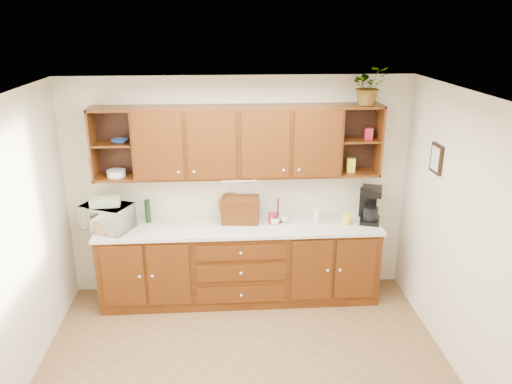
{
  "coord_description": "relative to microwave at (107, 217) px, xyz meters",
  "views": [
    {
      "loc": [
        -0.16,
        -3.82,
        3.2
      ],
      "look_at": [
        0.17,
        1.15,
        1.45
      ],
      "focal_mm": 35.0,
      "sensor_mm": 36.0,
      "label": 1
    }
  ],
  "objects": [
    {
      "name": "base_cabinets",
      "position": [
        1.48,
        -0.0,
        -0.64
      ],
      "size": [
        3.2,
        0.6,
        0.9
      ],
      "primitive_type": "cube",
      "color": "#371806",
      "rests_on": "floor"
    },
    {
      "name": "framed_picture",
      "position": [
        3.46,
        -0.55,
        0.76
      ],
      "size": [
        0.03,
        0.24,
        0.3
      ],
      "primitive_type": "cube",
      "color": "black",
      "rests_on": "right_wall"
    },
    {
      "name": "floor",
      "position": [
        1.48,
        -1.45,
        -1.09
      ],
      "size": [
        4.0,
        4.0,
        0.0
      ],
      "primitive_type": "plane",
      "color": "brown",
      "rests_on": "ground"
    },
    {
      "name": "towel_stack",
      "position": [
        0.0,
        0.0,
        0.19
      ],
      "size": [
        0.34,
        0.27,
        0.1
      ],
      "primitive_type": "cube",
      "rotation": [
        0.0,
        0.0,
        0.11
      ],
      "color": "#DFDA69",
      "rests_on": "microwave"
    },
    {
      "name": "canister_red",
      "position": [
        1.87,
        0.03,
        -0.08
      ],
      "size": [
        0.11,
        0.11,
        0.13
      ],
      "primitive_type": "cylinder",
      "rotation": [
        0.0,
        0.0,
        -0.14
      ],
      "color": "maroon",
      "rests_on": "countertop"
    },
    {
      "name": "canister_yellow",
      "position": [
        2.72,
        -0.04,
        -0.09
      ],
      "size": [
        0.12,
        0.12,
        0.12
      ],
      "primitive_type": "cylinder",
      "rotation": [
        0.0,
        0.0,
        -0.23
      ],
      "color": "yellow",
      "rests_on": "countertop"
    },
    {
      "name": "plate_stack",
      "position": [
        0.12,
        0.13,
        0.47
      ],
      "size": [
        0.25,
        0.25,
        0.07
      ],
      "primitive_type": "cylinder",
      "rotation": [
        0.0,
        0.0,
        0.22
      ],
      "color": "white",
      "rests_on": "upper_cabinets"
    },
    {
      "name": "wicker_basket",
      "position": [
        -0.04,
        -0.08,
        -0.07
      ],
      "size": [
        0.28,
        0.28,
        0.15
      ],
      "primitive_type": "cylinder",
      "rotation": [
        0.0,
        0.0,
        0.35
      ],
      "color": "#A77845",
      "rests_on": "countertop"
    },
    {
      "name": "countertop",
      "position": [
        1.48,
        -0.01,
        -0.17
      ],
      "size": [
        3.24,
        0.64,
        0.04
      ],
      "primitive_type": "cube",
      "color": "silver",
      "rests_on": "base_cabinets"
    },
    {
      "name": "bowl_stack",
      "position": [
        0.19,
        0.12,
        0.84
      ],
      "size": [
        0.2,
        0.2,
        0.04
      ],
      "primitive_type": "imported",
      "rotation": [
        0.0,
        0.0,
        -0.19
      ],
      "color": "navy",
      "rests_on": "upper_cabinets"
    },
    {
      "name": "potted_plant",
      "position": [
        2.9,
        0.09,
        1.41
      ],
      "size": [
        0.41,
        0.37,
        0.42
      ],
      "primitive_type": "imported",
      "rotation": [
        0.0,
        0.0,
        0.11
      ],
      "color": "#999999",
      "rests_on": "upper_cabinets"
    },
    {
      "name": "microwave",
      "position": [
        0.0,
        0.0,
        0.0
      ],
      "size": [
        0.63,
        0.55,
        0.29
      ],
      "primitive_type": "imported",
      "rotation": [
        0.0,
        0.0,
        -0.43
      ],
      "color": "beige",
      "rests_on": "countertop"
    },
    {
      "name": "bread_box",
      "position": [
        1.5,
        0.11,
        0.0
      ],
      "size": [
        0.45,
        0.32,
        0.3
      ],
      "primitive_type": "cube",
      "rotation": [
        0.0,
        0.0,
        -0.12
      ],
      "color": "#371806",
      "rests_on": "countertop"
    },
    {
      "name": "canister_white",
      "position": [
        2.37,
        -0.01,
        -0.05
      ],
      "size": [
        0.07,
        0.07,
        0.19
      ],
      "primitive_type": "cylinder",
      "rotation": [
        0.0,
        0.0,
        -0.02
      ],
      "color": "white",
      "rests_on": "countertop"
    },
    {
      "name": "ceiling",
      "position": [
        1.48,
        -1.45,
        1.51
      ],
      "size": [
        4.0,
        4.0,
        0.0
      ],
      "primitive_type": "plane",
      "rotation": [
        3.14,
        0.0,
        0.0
      ],
      "color": "white",
      "rests_on": "back_wall"
    },
    {
      "name": "back_wall",
      "position": [
        1.48,
        0.3,
        0.21
      ],
      "size": [
        4.0,
        0.0,
        4.0
      ],
      "primitive_type": "plane",
      "rotation": [
        1.57,
        0.0,
        0.0
      ],
      "color": "#EEE4C8",
      "rests_on": "floor"
    },
    {
      "name": "upper_cabinets",
      "position": [
        1.49,
        0.14,
        0.81
      ],
      "size": [
        3.2,
        0.33,
        0.8
      ],
      "color": "#371806",
      "rests_on": "back_wall"
    },
    {
      "name": "pantry_box_yellow",
      "position": [
        2.77,
        0.11,
        0.51
      ],
      "size": [
        0.09,
        0.07,
        0.16
      ],
      "primitive_type": "cube",
      "rotation": [
        0.0,
        0.0,
        -0.05
      ],
      "color": "yellow",
      "rests_on": "upper_cabinets"
    },
    {
      "name": "left_wall",
      "position": [
        -0.52,
        -1.45,
        0.21
      ],
      "size": [
        0.0,
        3.5,
        3.5
      ],
      "primitive_type": "plane",
      "rotation": [
        1.57,
        0.0,
        1.57
      ],
      "color": "#EEE4C8",
      "rests_on": "floor"
    },
    {
      "name": "coffee_maker",
      "position": [
        3.0,
        0.03,
        0.05
      ],
      "size": [
        0.3,
        0.35,
        0.42
      ],
      "rotation": [
        0.0,
        0.0,
        -0.31
      ],
      "color": "black",
      "rests_on": "countertop"
    },
    {
      "name": "right_wall",
      "position": [
        3.48,
        -1.45,
        0.21
      ],
      "size": [
        0.0,
        3.5,
        3.5
      ],
      "primitive_type": "plane",
      "rotation": [
        1.57,
        0.0,
        -1.57
      ],
      "color": "#EEE4C8",
      "rests_on": "floor"
    },
    {
      "name": "wine_bottle",
      "position": [
        0.43,
        0.17,
        -0.01
      ],
      "size": [
        0.08,
        0.08,
        0.27
      ],
      "primitive_type": "cylinder",
      "rotation": [
        0.0,
        0.0,
        -0.26
      ],
      "color": "black",
      "rests_on": "countertop"
    },
    {
      "name": "woven_tray",
      "position": [
        1.39,
        0.24,
        -0.14
      ],
      "size": [
        0.33,
        0.18,
        0.32
      ],
      "primitive_type": "cylinder",
      "rotation": [
        1.36,
        0.0,
        -0.32
      ],
      "color": "#A77845",
      "rests_on": "countertop"
    },
    {
      "name": "undercabinet_light",
      "position": [
        1.48,
        0.08,
        0.38
      ],
      "size": [
        0.4,
        0.05,
        0.02
      ],
      "primitive_type": "cube",
      "color": "white",
      "rests_on": "upper_cabinets"
    },
    {
      "name": "pantry_box_red",
      "position": [
        2.95,
        0.12,
        0.88
      ],
      "size": [
        0.1,
        0.09,
        0.13
      ],
      "primitive_type": "cube",
      "rotation": [
        0.0,
        0.0,
        -0.12
      ],
      "color": "maroon",
      "rests_on": "upper_cabinets"
    },
    {
      "name": "mug_tree",
      "position": [
        1.93,
        0.07,
        -0.1
      ],
      "size": [
        0.23,
        0.24,
        0.29
      ],
      "rotation": [
        0.0,
        0.0,
        -0.03
      ],
      "color": "#371806",
      "rests_on": "countertop"
    }
  ]
}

